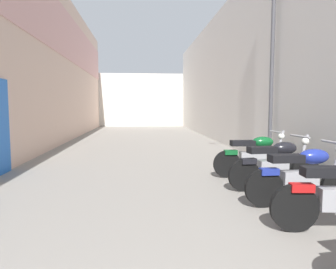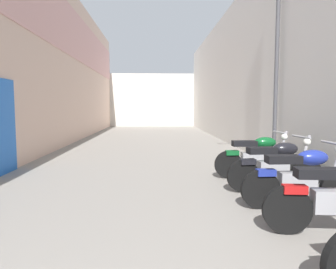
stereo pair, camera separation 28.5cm
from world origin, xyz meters
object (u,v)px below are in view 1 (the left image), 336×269
object	(u,v)px
motorcycle_sixth	(276,163)
street_lamp	(269,53)
motorcycle_seventh	(255,155)
motorcycle_fifth	(303,174)

from	to	relation	value
motorcycle_sixth	street_lamp	world-z (taller)	street_lamp
motorcycle_sixth	motorcycle_seventh	xyz separation A→B (m)	(0.00, 1.05, 0.00)
street_lamp	motorcycle_seventh	bearing A→B (deg)	-123.65
motorcycle_sixth	street_lamp	xyz separation A→B (m)	(0.70, 2.11, 2.40)
motorcycle_sixth	motorcycle_seventh	size ratio (longest dim) A/B	1.00
motorcycle_fifth	street_lamp	size ratio (longest dim) A/B	0.37
motorcycle_seventh	motorcycle_sixth	bearing A→B (deg)	-90.00
street_lamp	motorcycle_fifth	bearing A→B (deg)	-102.89
motorcycle_sixth	street_lamp	size ratio (longest dim) A/B	0.37
motorcycle_seventh	motorcycle_fifth	bearing A→B (deg)	-90.00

